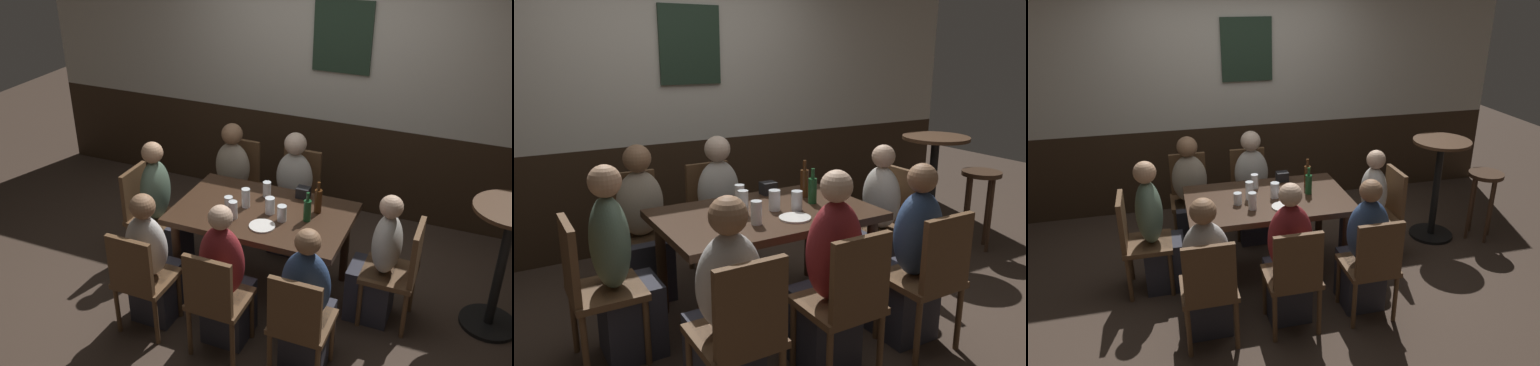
% 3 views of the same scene
% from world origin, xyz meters
% --- Properties ---
extents(ground_plane, '(12.00, 12.00, 0.00)m').
position_xyz_m(ground_plane, '(0.00, 0.00, 0.00)').
color(ground_plane, '#423328').
extents(wall_back, '(6.40, 0.13, 2.60)m').
position_xyz_m(wall_back, '(0.00, 1.65, 1.30)').
color(wall_back, '#332316').
rests_on(wall_back, ground_plane).
extents(dining_table, '(1.41, 0.89, 0.74)m').
position_xyz_m(dining_table, '(0.00, 0.00, 0.65)').
color(dining_table, '#382316').
rests_on(dining_table, ground_plane).
extents(chair_head_east, '(0.40, 0.40, 0.88)m').
position_xyz_m(chair_head_east, '(1.12, 0.00, 0.50)').
color(chair_head_east, brown).
rests_on(chair_head_east, ground_plane).
extents(chair_mid_near, '(0.40, 0.40, 0.88)m').
position_xyz_m(chair_mid_near, '(0.00, -0.86, 0.50)').
color(chair_mid_near, brown).
rests_on(chair_mid_near, ground_plane).
extents(chair_head_west, '(0.40, 0.40, 0.88)m').
position_xyz_m(chair_head_west, '(-1.12, 0.00, 0.50)').
color(chair_head_west, brown).
rests_on(chair_head_west, ground_plane).
extents(chair_right_near, '(0.40, 0.40, 0.88)m').
position_xyz_m(chair_right_near, '(0.62, -0.86, 0.50)').
color(chair_right_near, brown).
rests_on(chair_right_near, ground_plane).
extents(chair_left_far, '(0.40, 0.40, 0.88)m').
position_xyz_m(chair_left_far, '(-0.62, 0.86, 0.50)').
color(chair_left_far, brown).
rests_on(chair_left_far, ground_plane).
extents(chair_mid_far, '(0.40, 0.40, 0.88)m').
position_xyz_m(chair_mid_far, '(0.00, 0.86, 0.50)').
color(chair_mid_far, brown).
rests_on(chair_mid_far, ground_plane).
extents(chair_left_near, '(0.40, 0.40, 0.88)m').
position_xyz_m(chair_left_near, '(-0.62, -0.86, 0.50)').
color(chair_left_near, brown).
rests_on(chair_left_near, ground_plane).
extents(person_head_east, '(0.37, 0.34, 1.09)m').
position_xyz_m(person_head_east, '(0.95, 0.00, 0.45)').
color(person_head_east, '#2D2D38').
rests_on(person_head_east, ground_plane).
extents(person_mid_near, '(0.34, 0.37, 1.17)m').
position_xyz_m(person_mid_near, '(0.00, -0.70, 0.49)').
color(person_mid_near, '#2D2D38').
rests_on(person_mid_near, ground_plane).
extents(person_head_west, '(0.37, 0.34, 1.17)m').
position_xyz_m(person_head_west, '(-0.96, 0.00, 0.49)').
color(person_head_west, '#2D2D38').
rests_on(person_head_west, ground_plane).
extents(person_right_near, '(0.34, 0.37, 1.14)m').
position_xyz_m(person_right_near, '(0.62, -0.70, 0.47)').
color(person_right_near, '#2D2D38').
rests_on(person_right_near, ground_plane).
extents(person_left_far, '(0.34, 0.37, 1.12)m').
position_xyz_m(person_left_far, '(-0.62, 0.70, 0.47)').
color(person_left_far, '#2D2D38').
rests_on(person_left_far, ground_plane).
extents(person_mid_far, '(0.34, 0.37, 1.13)m').
position_xyz_m(person_mid_far, '(-0.00, 0.70, 0.48)').
color(person_mid_far, '#2D2D38').
rests_on(person_mid_far, ground_plane).
extents(person_left_near, '(0.34, 0.37, 1.12)m').
position_xyz_m(person_left_near, '(-0.62, -0.70, 0.47)').
color(person_left_near, '#2D2D38').
rests_on(person_left_near, ground_plane).
extents(pint_glass_amber, '(0.07, 0.07, 0.10)m').
position_xyz_m(pint_glass_amber, '(-0.27, -0.06, 0.79)').
color(pint_glass_amber, silver).
rests_on(pint_glass_amber, dining_table).
extents(pint_glass_stout, '(0.07, 0.07, 0.13)m').
position_xyz_m(pint_glass_stout, '(-0.07, 0.24, 0.80)').
color(pint_glass_stout, silver).
rests_on(pint_glass_stout, dining_table).
extents(beer_glass_half, '(0.07, 0.07, 0.13)m').
position_xyz_m(beer_glass_half, '(0.19, -0.08, 0.80)').
color(beer_glass_half, silver).
rests_on(beer_glass_half, dining_table).
extents(pint_glass_pale, '(0.07, 0.07, 0.15)m').
position_xyz_m(pint_glass_pale, '(-0.17, -0.19, 0.80)').
color(pint_glass_pale, silver).
rests_on(pint_glass_pale, dining_table).
extents(tumbler_water, '(0.08, 0.08, 0.14)m').
position_xyz_m(tumbler_water, '(0.06, -0.01, 0.80)').
color(tumbler_water, silver).
rests_on(tumbler_water, dining_table).
extents(beer_glass_tall, '(0.07, 0.07, 0.16)m').
position_xyz_m(beer_glass_tall, '(-0.16, 0.02, 0.81)').
color(beer_glass_tall, silver).
rests_on(beer_glass_tall, dining_table).
extents(beer_bottle_green, '(0.06, 0.06, 0.24)m').
position_xyz_m(beer_bottle_green, '(0.37, -0.00, 0.84)').
color(beer_bottle_green, '#194723').
rests_on(beer_bottle_green, dining_table).
extents(beer_bottle_brown, '(0.06, 0.06, 0.27)m').
position_xyz_m(beer_bottle_brown, '(0.41, 0.16, 0.85)').
color(beer_bottle_brown, '#42230F').
rests_on(beer_bottle_brown, dining_table).
extents(plate_white_large, '(0.20, 0.20, 0.01)m').
position_xyz_m(plate_white_large, '(0.09, -0.22, 0.75)').
color(plate_white_large, white).
rests_on(plate_white_large, dining_table).
extents(condiment_caddy, '(0.11, 0.09, 0.09)m').
position_xyz_m(condiment_caddy, '(0.22, 0.35, 0.79)').
color(condiment_caddy, black).
rests_on(condiment_caddy, dining_table).
extents(side_bar_table, '(0.56, 0.56, 1.05)m').
position_xyz_m(side_bar_table, '(1.81, 0.24, 0.62)').
color(side_bar_table, black).
rests_on(side_bar_table, ground_plane).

